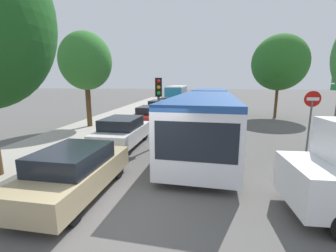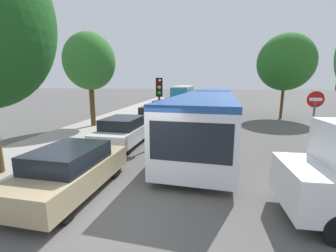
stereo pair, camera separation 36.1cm
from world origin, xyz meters
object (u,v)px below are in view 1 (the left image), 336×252
object	(u,v)px
queued_car_navy	(160,108)
tree_left_mid	(86,63)
queued_car_tan	(75,171)
queued_car_red	(150,116)
articulated_bus	(207,109)
traffic_light	(159,97)
no_entry_sign	(311,112)
tree_right_mid	(280,63)
city_bus_rear	(177,92)
queued_car_silver	(167,103)
queued_car_white	(123,132)

from	to	relation	value
queued_car_navy	tree_left_mid	xyz separation A→B (m)	(-3.94, -6.40, 3.71)
queued_car_tan	queued_car_red	world-z (taller)	queued_car_red
articulated_bus	tree_left_mid	bearing A→B (deg)	-86.43
queued_car_navy	traffic_light	size ratio (longest dim) A/B	1.28
articulated_bus	no_entry_sign	bearing A→B (deg)	52.37
queued_car_red	tree_left_mid	xyz separation A→B (m)	(-4.05, -1.54, 3.74)
articulated_bus	tree_right_mid	bearing A→B (deg)	141.46
city_bus_rear	tree_right_mid	distance (m)	21.89
queued_car_tan	articulated_bus	bearing A→B (deg)	-21.78
city_bus_rear	no_entry_sign	world-z (taller)	no_entry_sign
queued_car_red	queued_car_silver	size ratio (longest dim) A/B	1.07
queued_car_silver	tree_right_mid	xyz separation A→B (m)	(10.63, -5.68, 4.17)
queued_car_tan	queued_car_white	distance (m)	5.08
tree_right_mid	tree_left_mid	bearing A→B (deg)	-155.49
queued_car_tan	tree_right_mid	size ratio (longest dim) A/B	0.56
queued_car_white	tree_left_mid	bearing A→B (deg)	45.81
city_bus_rear	queued_car_tan	bearing A→B (deg)	-177.96
articulated_bus	tree_left_mid	distance (m)	8.68
queued_car_tan	queued_car_silver	world-z (taller)	queued_car_tan
queued_car_red	no_entry_sign	world-z (taller)	no_entry_sign
traffic_light	no_entry_sign	size ratio (longest dim) A/B	1.21
queued_car_white	no_entry_sign	distance (m)	8.80
queued_car_white	queued_car_silver	bearing A→B (deg)	2.20
queued_car_silver	city_bus_rear	bearing A→B (deg)	2.57
traffic_light	city_bus_rear	bearing A→B (deg)	169.12
city_bus_rear	no_entry_sign	bearing A→B (deg)	-162.07
articulated_bus	no_entry_sign	distance (m)	5.89
city_bus_rear	queued_car_red	size ratio (longest dim) A/B	2.81
queued_car_red	queued_car_silver	bearing A→B (deg)	3.40
articulated_bus	tree_left_mid	xyz separation A→B (m)	(-8.15, 0.17, 2.97)
articulated_bus	queued_car_navy	xyz separation A→B (m)	(-4.21, 6.57, -0.74)
no_entry_sign	tree_right_mid	xyz separation A→B (m)	(2.08, 10.78, 2.98)
articulated_bus	queued_car_white	bearing A→B (deg)	-43.80
queued_car_tan	queued_car_red	distance (m)	10.65
articulated_bus	queued_car_silver	bearing A→B (deg)	-156.63
queued_car_silver	no_entry_sign	xyz separation A→B (m)	(8.55, -16.46, 1.20)
queued_car_silver	tree_left_mid	world-z (taller)	tree_left_mid
queued_car_navy	tree_right_mid	size ratio (longest dim) A/B	0.60
queued_car_white	no_entry_sign	size ratio (longest dim) A/B	1.52
queued_car_navy	tree_right_mid	bearing A→B (deg)	-85.85
queued_car_silver	queued_car_tan	bearing A→B (deg)	-176.88
queued_car_red	no_entry_sign	size ratio (longest dim) A/B	1.49
queued_car_white	traffic_light	distance (m)	2.54
queued_car_white	tree_left_mid	xyz separation A→B (m)	(-3.77, 4.04, 3.72)
queued_car_white	queued_car_silver	xyz separation A→B (m)	(0.18, 16.37, -0.06)
articulated_bus	queued_car_white	world-z (taller)	articulated_bus
city_bus_rear	queued_car_tan	world-z (taller)	city_bus_rear
queued_car_white	articulated_bus	bearing A→B (deg)	-45.74
articulated_bus	tree_right_mid	size ratio (longest dim) A/B	2.42
tree_right_mid	traffic_light	bearing A→B (deg)	-130.73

